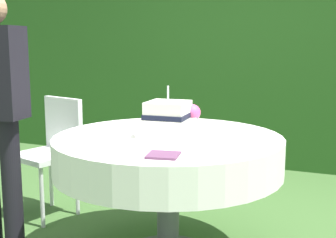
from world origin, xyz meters
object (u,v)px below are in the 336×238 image
(serving_plate_near, at_px, (91,142))
(serving_plate_far, at_px, (133,127))
(cake_table, at_px, (168,155))
(wedding_cake, at_px, (169,120))
(garden_chair, at_px, (54,145))
(napkin_stack, at_px, (163,155))

(serving_plate_near, height_order, serving_plate_far, same)
(cake_table, bearing_deg, wedding_cake, 87.89)
(serving_plate_near, height_order, garden_chair, garden_chair)
(serving_plate_near, distance_m, serving_plate_far, 0.49)
(garden_chair, bearing_deg, cake_table, -19.01)
(wedding_cake, distance_m, garden_chair, 1.19)
(serving_plate_near, distance_m, garden_chair, 1.08)
(serving_plate_near, relative_size, napkin_stack, 0.69)
(napkin_stack, bearing_deg, wedding_cake, 108.68)
(wedding_cake, height_order, serving_plate_near, wedding_cake)
(wedding_cake, relative_size, serving_plate_far, 2.37)
(cake_table, height_order, serving_plate_far, serving_plate_far)
(napkin_stack, height_order, garden_chair, garden_chair)
(cake_table, bearing_deg, napkin_stack, -70.48)
(serving_plate_far, height_order, garden_chair, garden_chair)
(cake_table, bearing_deg, serving_plate_far, 153.61)
(wedding_cake, distance_m, napkin_stack, 0.51)
(serving_plate_far, bearing_deg, garden_chair, 163.98)
(serving_plate_far, bearing_deg, napkin_stack, -52.64)
(wedding_cake, distance_m, serving_plate_near, 0.48)
(cake_table, xyz_separation_m, garden_chair, (-1.09, 0.38, -0.11))
(napkin_stack, bearing_deg, cake_table, 109.52)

